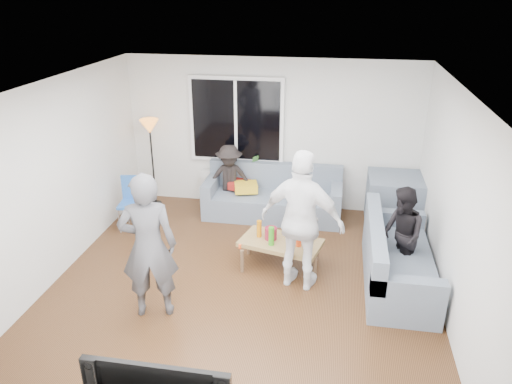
% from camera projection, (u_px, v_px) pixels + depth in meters
% --- Properties ---
extents(floor, '(5.00, 5.50, 0.04)m').
position_uv_depth(floor, '(241.00, 291.00, 6.36)').
color(floor, '#56351C').
rests_on(floor, ground).
extents(ceiling, '(5.00, 5.50, 0.04)m').
position_uv_depth(ceiling, '(238.00, 89.00, 5.32)').
color(ceiling, white).
rests_on(ceiling, ground).
extents(wall_back, '(5.00, 0.04, 2.60)m').
position_uv_depth(wall_back, '(272.00, 135.00, 8.35)').
color(wall_back, silver).
rests_on(wall_back, ground).
extents(wall_front, '(5.00, 0.04, 2.60)m').
position_uv_depth(wall_front, '(158.00, 362.00, 3.33)').
color(wall_front, silver).
rests_on(wall_front, ground).
extents(wall_left, '(0.04, 5.50, 2.60)m').
position_uv_depth(wall_left, '(47.00, 186.00, 6.24)').
color(wall_left, silver).
rests_on(wall_left, ground).
extents(wall_right, '(0.04, 5.50, 2.60)m').
position_uv_depth(wall_right, '(460.00, 215.00, 5.45)').
color(wall_right, silver).
rests_on(wall_right, ground).
extents(window_frame, '(1.62, 0.06, 1.47)m').
position_uv_depth(window_frame, '(236.00, 120.00, 8.27)').
color(window_frame, white).
rests_on(window_frame, wall_back).
extents(window_glass, '(1.50, 0.02, 1.35)m').
position_uv_depth(window_glass, '(236.00, 121.00, 8.24)').
color(window_glass, black).
rests_on(window_glass, window_frame).
extents(window_mullion, '(0.05, 0.03, 1.35)m').
position_uv_depth(window_mullion, '(236.00, 121.00, 8.23)').
color(window_mullion, white).
rests_on(window_mullion, window_frame).
extents(radiator, '(1.30, 0.12, 0.62)m').
position_uv_depth(radiator, '(237.00, 188.00, 8.73)').
color(radiator, silver).
rests_on(radiator, floor).
extents(potted_plant, '(0.22, 0.19, 0.35)m').
position_uv_depth(potted_plant, '(254.00, 164.00, 8.46)').
color(potted_plant, '#346629').
rests_on(potted_plant, radiator).
extents(vase, '(0.17, 0.17, 0.17)m').
position_uv_depth(vase, '(230.00, 168.00, 8.56)').
color(vase, white).
rests_on(vase, radiator).
extents(sofa_back_section, '(2.30, 0.85, 0.85)m').
position_uv_depth(sofa_back_section, '(273.00, 193.00, 8.23)').
color(sofa_back_section, slate).
rests_on(sofa_back_section, floor).
extents(sofa_right_section, '(2.00, 0.85, 0.85)m').
position_uv_depth(sofa_right_section, '(400.00, 254.00, 6.38)').
color(sofa_right_section, slate).
rests_on(sofa_right_section, floor).
extents(sofa_corner, '(0.85, 0.85, 0.85)m').
position_uv_depth(sofa_corner, '(393.00, 201.00, 7.92)').
color(sofa_corner, slate).
rests_on(sofa_corner, floor).
extents(cushion_yellow, '(0.45, 0.41, 0.14)m').
position_uv_depth(cushion_yellow, '(246.00, 187.00, 8.25)').
color(cushion_yellow, gold).
rests_on(cushion_yellow, sofa_back_section).
extents(cushion_red, '(0.42, 0.37, 0.13)m').
position_uv_depth(cushion_red, '(241.00, 185.00, 8.34)').
color(cushion_red, maroon).
rests_on(cushion_red, sofa_back_section).
extents(coffee_table, '(1.21, 0.85, 0.40)m').
position_uv_depth(coffee_table, '(281.00, 253.00, 6.83)').
color(coffee_table, olive).
rests_on(coffee_table, floor).
extents(pitcher, '(0.17, 0.17, 0.17)m').
position_uv_depth(pitcher, '(271.00, 233.00, 6.77)').
color(pitcher, maroon).
rests_on(pitcher, coffee_table).
extents(side_chair, '(0.45, 0.45, 0.86)m').
position_uv_depth(side_chair, '(132.00, 205.00, 7.79)').
color(side_chair, blue).
rests_on(side_chair, floor).
extents(floor_lamp, '(0.32, 0.32, 1.56)m').
position_uv_depth(floor_lamp, '(153.00, 164.00, 8.54)').
color(floor_lamp, orange).
rests_on(floor_lamp, floor).
extents(player_left, '(0.75, 0.60, 1.81)m').
position_uv_depth(player_left, '(148.00, 246.00, 5.59)').
color(player_left, '#45464A').
rests_on(player_left, floor).
extents(player_right, '(1.17, 0.72, 1.87)m').
position_uv_depth(player_right, '(302.00, 222.00, 6.11)').
color(player_right, white).
rests_on(player_right, floor).
extents(spectator_right, '(0.66, 0.75, 1.31)m').
position_uv_depth(spectator_right, '(401.00, 235.00, 6.36)').
color(spectator_right, black).
rests_on(spectator_right, floor).
extents(spectator_back, '(0.86, 0.60, 1.22)m').
position_uv_depth(spectator_back, '(229.00, 179.00, 8.30)').
color(spectator_back, black).
rests_on(spectator_back, floor).
extents(bottle_c, '(0.07, 0.07, 0.23)m').
position_uv_depth(bottle_c, '(289.00, 229.00, 6.83)').
color(bottle_c, '#33140B').
rests_on(bottle_c, coffee_table).
extents(bottle_a, '(0.07, 0.07, 0.25)m').
position_uv_depth(bottle_a, '(259.00, 229.00, 6.82)').
color(bottle_a, '#C46F0B').
rests_on(bottle_a, coffee_table).
extents(bottle_b, '(0.08, 0.08, 0.27)m').
position_uv_depth(bottle_b, '(271.00, 236.00, 6.60)').
color(bottle_b, green).
rests_on(bottle_b, coffee_table).
extents(bottle_e, '(0.07, 0.07, 0.23)m').
position_uv_depth(bottle_e, '(309.00, 233.00, 6.73)').
color(bottle_e, black).
rests_on(bottle_e, coffee_table).
extents(bottle_d, '(0.07, 0.07, 0.23)m').
position_uv_depth(bottle_d, '(299.00, 238.00, 6.58)').
color(bottle_d, '#F64515').
rests_on(bottle_d, coffee_table).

